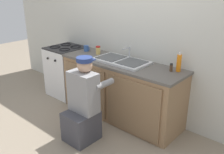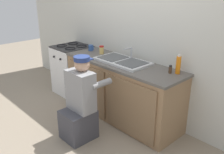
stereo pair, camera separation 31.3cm
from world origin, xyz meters
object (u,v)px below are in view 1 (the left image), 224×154
Objects in this scene: stove_range at (67,71)px; condiment_jar at (98,50)px; coffee_mug at (86,48)px; soap_bottle_orange at (179,63)px; sink_double_basin at (121,61)px; plumber_person at (83,107)px; spice_bottle_pepper at (171,68)px.

condiment_jar is (0.72, 0.08, 0.50)m from stove_range.
soap_bottle_orange is (1.61, 0.10, 0.07)m from coffee_mug.
sink_double_basin is at bearing -168.11° from soap_bottle_orange.
spice_bottle_pepper is at bearing 50.85° from plumber_person.
coffee_mug is at bearing -176.58° from soap_bottle_orange.
condiment_jar is (-1.34, -0.09, -0.05)m from soap_bottle_orange.
plumber_person is 8.76× the size of coffee_mug.
soap_bottle_orange reaches higher than sink_double_basin.
stove_range is 7.08× the size of coffee_mug.
sink_double_basin is at bearing -7.93° from condiment_jar.
spice_bottle_pepper is 0.42× the size of soap_bottle_orange.
soap_bottle_orange is (2.06, 0.17, 0.54)m from stove_range.
plumber_person is 4.42× the size of soap_bottle_orange.
spice_bottle_pepper is 0.11m from soap_bottle_orange.
sink_double_basin is at bearing 90.76° from plumber_person.
spice_bottle_pepper is at bearing 1.36° from coffee_mug.
sink_double_basin is 0.74m from spice_bottle_pepper.
plumber_person is at bearing -129.95° from soap_bottle_orange.
spice_bottle_pepper is 1.27m from condiment_jar.
sink_double_basin is 0.81m from coffee_mug.
stove_range is at bearing -176.79° from spice_bottle_pepper.
sink_double_basin is at bearing 0.10° from stove_range.
soap_bottle_orange is 1.95× the size of condiment_jar.
condiment_jar is (0.27, 0.00, 0.02)m from coffee_mug.
stove_range is at bearing -179.90° from sink_double_basin.
plumber_person is 10.52× the size of spice_bottle_pepper.
stove_range is at bearing -170.59° from coffee_mug.
coffee_mug is (-0.80, 0.07, 0.03)m from sink_double_basin.
sink_double_basin is 6.35× the size of coffee_mug.
stove_range is 3.57× the size of soap_bottle_orange.
stove_range is 8.50× the size of spice_bottle_pepper.
stove_range is 1.49m from plumber_person.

